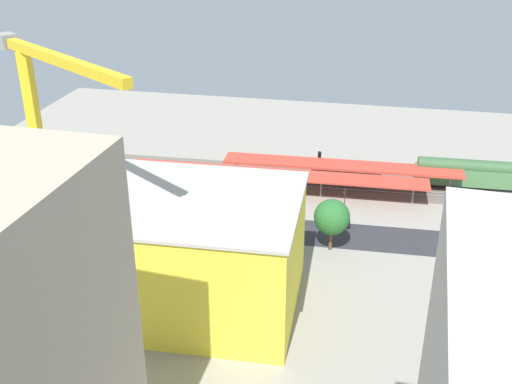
{
  "coord_description": "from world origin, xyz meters",
  "views": [
    {
      "loc": [
        -15.9,
        94.21,
        51.55
      ],
      "look_at": [
        3.28,
        1.13,
        6.46
      ],
      "focal_mm": 43.26,
      "sensor_mm": 36.0,
      "label": 1
    }
  ],
  "objects_px": {
    "construction_building": "(182,252)",
    "street_tree_1": "(191,212)",
    "parked_car_0": "(338,222)",
    "parked_car_6": "(74,198)",
    "street_tree_3": "(144,210)",
    "parked_car_2": "(243,215)",
    "platform_canopy_far": "(341,165)",
    "platform_canopy_near": "(277,174)",
    "parked_car_5": "(116,201)",
    "parked_car_1": "(290,219)",
    "locomotive": "(346,169)",
    "traffic_light": "(345,200)",
    "parked_car_4": "(160,205)",
    "box_truck_0": "(257,235)",
    "tower_crane": "(48,150)",
    "street_tree_0": "(85,201)",
    "passenger_coach": "(466,173)",
    "box_truck_1": "(228,238)",
    "street_tree_2": "(332,217)",
    "box_truck_2": "(189,226)",
    "parked_car_3": "(199,210)"
  },
  "relations": [
    {
      "from": "parked_car_5",
      "to": "tower_crane",
      "type": "bearing_deg",
      "value": 98.82
    },
    {
      "from": "parked_car_0",
      "to": "parked_car_6",
      "type": "xyz_separation_m",
      "value": [
        49.6,
        0.32,
        0.01
      ]
    },
    {
      "from": "parked_car_1",
      "to": "street_tree_1",
      "type": "xyz_separation_m",
      "value": [
        15.19,
        9.04,
        4.34
      ]
    },
    {
      "from": "platform_canopy_near",
      "to": "passenger_coach",
      "type": "bearing_deg",
      "value": -163.44
    },
    {
      "from": "street_tree_3",
      "to": "parked_car_2",
      "type": "bearing_deg",
      "value": -149.59
    },
    {
      "from": "platform_canopy_far",
      "to": "construction_building",
      "type": "bearing_deg",
      "value": 67.51
    },
    {
      "from": "street_tree_1",
      "to": "traffic_light",
      "type": "xyz_separation_m",
      "value": [
        -24.35,
        -10.86,
        -0.63
      ]
    },
    {
      "from": "parked_car_2",
      "to": "traffic_light",
      "type": "xyz_separation_m",
      "value": [
        -17.69,
        -2.08,
        3.69
      ]
    },
    {
      "from": "parked_car_1",
      "to": "box_truck_0",
      "type": "distance_m",
      "value": 9.62
    },
    {
      "from": "passenger_coach",
      "to": "box_truck_2",
      "type": "distance_m",
      "value": 56.16
    },
    {
      "from": "platform_canopy_near",
      "to": "street_tree_3",
      "type": "bearing_deg",
      "value": 46.78
    },
    {
      "from": "construction_building",
      "to": "platform_canopy_near",
      "type": "bearing_deg",
      "value": -101.81
    },
    {
      "from": "parked_car_2",
      "to": "tower_crane",
      "type": "relative_size",
      "value": 0.11
    },
    {
      "from": "platform_canopy_near",
      "to": "tower_crane",
      "type": "xyz_separation_m",
      "value": [
        24.27,
        37.84,
        17.62
      ]
    },
    {
      "from": "platform_canopy_far",
      "to": "parked_car_6",
      "type": "height_order",
      "value": "platform_canopy_far"
    },
    {
      "from": "locomotive",
      "to": "tower_crane",
      "type": "height_order",
      "value": "tower_crane"
    },
    {
      "from": "traffic_light",
      "to": "parked_car_1",
      "type": "bearing_deg",
      "value": 11.26
    },
    {
      "from": "parked_car_5",
      "to": "tower_crane",
      "type": "relative_size",
      "value": 0.13
    },
    {
      "from": "locomotive",
      "to": "traffic_light",
      "type": "bearing_deg",
      "value": 93.06
    },
    {
      "from": "platform_canopy_far",
      "to": "street_tree_0",
      "type": "relative_size",
      "value": 5.64
    },
    {
      "from": "locomotive",
      "to": "box_truck_2",
      "type": "bearing_deg",
      "value": 50.98
    },
    {
      "from": "parked_car_1",
      "to": "parked_car_0",
      "type": "bearing_deg",
      "value": -176.58
    },
    {
      "from": "box_truck_0",
      "to": "platform_canopy_far",
      "type": "bearing_deg",
      "value": -113.16
    },
    {
      "from": "parked_car_0",
      "to": "parked_car_5",
      "type": "bearing_deg",
      "value": 0.23
    },
    {
      "from": "platform_canopy_far",
      "to": "passenger_coach",
      "type": "bearing_deg",
      "value": -171.85
    },
    {
      "from": "street_tree_2",
      "to": "tower_crane",
      "type": "bearing_deg",
      "value": 27.4
    },
    {
      "from": "parked_car_0",
      "to": "tower_crane",
      "type": "xyz_separation_m",
      "value": [
        37.07,
        27.14,
        21.05
      ]
    },
    {
      "from": "parked_car_0",
      "to": "parked_car_2",
      "type": "height_order",
      "value": "parked_car_2"
    },
    {
      "from": "box_truck_0",
      "to": "parked_car_1",
      "type": "bearing_deg",
      "value": -116.17
    },
    {
      "from": "locomotive",
      "to": "street_tree_3",
      "type": "distance_m",
      "value": 44.19
    },
    {
      "from": "street_tree_2",
      "to": "parked_car_4",
      "type": "bearing_deg",
      "value": -14.66
    },
    {
      "from": "construction_building",
      "to": "street_tree_1",
      "type": "distance_m",
      "value": 17.77
    },
    {
      "from": "tower_crane",
      "to": "box_truck_1",
      "type": "distance_m",
      "value": 32.59
    },
    {
      "from": "parked_car_0",
      "to": "parked_car_2",
      "type": "relative_size",
      "value": 1.06
    },
    {
      "from": "street_tree_3",
      "to": "locomotive",
      "type": "bearing_deg",
      "value": -135.57
    },
    {
      "from": "platform_canopy_far",
      "to": "parked_car_2",
      "type": "bearing_deg",
      "value": 49.66
    },
    {
      "from": "box_truck_2",
      "to": "parked_car_1",
      "type": "bearing_deg",
      "value": -153.79
    },
    {
      "from": "parked_car_1",
      "to": "platform_canopy_near",
      "type": "bearing_deg",
      "value": -68.35
    },
    {
      "from": "box_truck_2",
      "to": "locomotive",
      "type": "bearing_deg",
      "value": -129.02
    },
    {
      "from": "platform_canopy_near",
      "to": "parked_car_5",
      "type": "height_order",
      "value": "platform_canopy_near"
    },
    {
      "from": "box_truck_1",
      "to": "parked_car_1",
      "type": "bearing_deg",
      "value": -129.27
    },
    {
      "from": "parked_car_1",
      "to": "parked_car_3",
      "type": "bearing_deg",
      "value": 0.07
    },
    {
      "from": "parked_car_0",
      "to": "parked_car_4",
      "type": "bearing_deg",
      "value": -0.27
    },
    {
      "from": "parked_car_3",
      "to": "parked_car_4",
      "type": "xyz_separation_m",
      "value": [
        7.58,
        -0.67,
        0.04
      ]
    },
    {
      "from": "street_tree_0",
      "to": "construction_building",
      "type": "bearing_deg",
      "value": 143.14
    },
    {
      "from": "platform_canopy_far",
      "to": "box_truck_2",
      "type": "bearing_deg",
      "value": 48.38
    },
    {
      "from": "passenger_coach",
      "to": "tower_crane",
      "type": "height_order",
      "value": "tower_crane"
    },
    {
      "from": "parked_car_6",
      "to": "parked_car_1",
      "type": "bearing_deg",
      "value": 179.75
    },
    {
      "from": "platform_canopy_near",
      "to": "parked_car_5",
      "type": "xyz_separation_m",
      "value": [
        28.45,
        10.87,
        -3.37
      ]
    },
    {
      "from": "locomotive",
      "to": "parked_car_4",
      "type": "relative_size",
      "value": 3.45
    }
  ]
}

